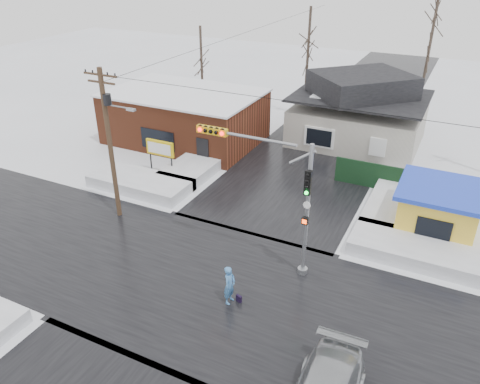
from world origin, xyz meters
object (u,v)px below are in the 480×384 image
at_px(traffic_signal, 277,187).
at_px(utility_pole, 110,137).
at_px(kiosk, 438,210).
at_px(marquee_sign, 160,149).
at_px(pedestrian, 230,285).

height_order(traffic_signal, utility_pole, utility_pole).
xyz_separation_m(utility_pole, kiosk, (17.43, 6.49, -3.65)).
bearing_deg(kiosk, utility_pole, -159.56).
distance_m(utility_pole, kiosk, 18.95).
relative_size(traffic_signal, marquee_sign, 2.75).
relative_size(utility_pole, kiosk, 1.96).
bearing_deg(kiosk, traffic_signal, -135.16).
distance_m(marquee_sign, kiosk, 18.51).
distance_m(traffic_signal, utility_pole, 10.39).
bearing_deg(pedestrian, kiosk, -35.08).
height_order(utility_pole, marquee_sign, utility_pole).
xyz_separation_m(traffic_signal, pedestrian, (-0.73, -3.51, -3.57)).
relative_size(kiosk, pedestrian, 2.37).
bearing_deg(marquee_sign, pedestrian, -43.17).
bearing_deg(utility_pole, traffic_signal, -2.95).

